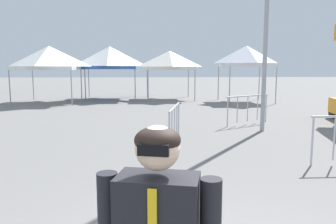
# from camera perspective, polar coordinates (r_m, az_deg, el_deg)

# --- Properties ---
(canopy_tent_far_left) EXTENTS (3.61, 3.61, 3.35)m
(canopy_tent_far_left) POSITION_cam_1_polar(r_m,az_deg,el_deg) (20.63, -20.13, 8.92)
(canopy_tent_far_left) COLOR #9E9EA3
(canopy_tent_far_left) RESTS_ON ground
(canopy_tent_behind_center) EXTENTS (3.59, 3.59, 3.47)m
(canopy_tent_behind_center) POSITION_cam_1_polar(r_m,az_deg,el_deg) (22.03, -10.20, 9.36)
(canopy_tent_behind_center) COLOR #9E9EA3
(canopy_tent_behind_center) RESTS_ON ground
(canopy_tent_left_of_center) EXTENTS (3.13, 3.13, 3.17)m
(canopy_tent_left_of_center) POSITION_cam_1_polar(r_m,az_deg,el_deg) (21.57, 0.30, 9.07)
(canopy_tent_left_of_center) COLOR #9E9EA3
(canopy_tent_left_of_center) RESTS_ON ground
(canopy_tent_behind_left) EXTENTS (2.93, 2.93, 3.40)m
(canopy_tent_behind_left) POSITION_cam_1_polar(r_m,az_deg,el_deg) (20.48, 13.61, 9.52)
(canopy_tent_behind_left) COLOR #9E9EA3
(canopy_tent_behind_left) RESTS_ON ground
(crowd_barrier_near_person) EXTENTS (1.85, 1.09, 1.08)m
(crowd_barrier_near_person) POSITION_cam_1_polar(r_m,az_deg,el_deg) (12.20, 13.86, 1.37)
(crowd_barrier_near_person) COLOR #B7BABF
(crowd_barrier_near_person) RESTS_ON ground
(crowd_barrier_by_lift) EXTENTS (0.46, 2.07, 1.08)m
(crowd_barrier_by_lift) POSITION_cam_1_polar(r_m,az_deg,el_deg) (8.50, 1.14, -1.10)
(crowd_barrier_by_lift) COLOR #B7BABF
(crowd_barrier_by_lift) RESTS_ON ground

